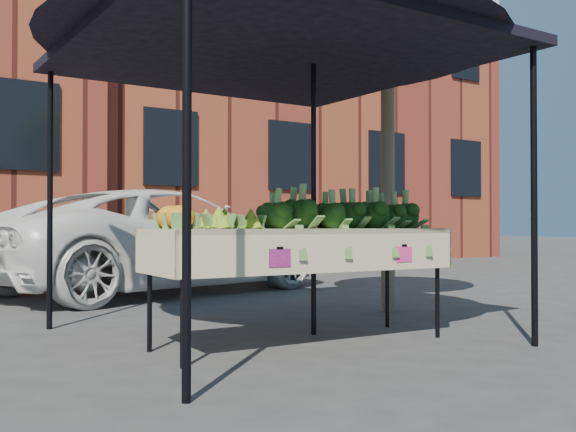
{
  "coord_description": "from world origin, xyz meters",
  "views": [
    {
      "loc": [
        -2.97,
        -4.25,
        0.92
      ],
      "look_at": [
        -0.07,
        0.15,
        1.0
      ],
      "focal_mm": 40.87,
      "sensor_mm": 36.0,
      "label": 1
    }
  ],
  "objects_px": {
    "table": "(302,286)",
    "vehicle": "(163,111)",
    "canopy": "(274,172)",
    "street_tree": "(388,111)"
  },
  "relations": [
    {
      "from": "table",
      "to": "canopy",
      "type": "height_order",
      "value": "canopy"
    },
    {
      "from": "table",
      "to": "vehicle",
      "type": "bearing_deg",
      "value": 81.24
    },
    {
      "from": "table",
      "to": "canopy",
      "type": "distance_m",
      "value": 1.0
    },
    {
      "from": "canopy",
      "to": "vehicle",
      "type": "xyz_separation_m",
      "value": [
        0.69,
        4.02,
        1.16
      ]
    },
    {
      "from": "canopy",
      "to": "vehicle",
      "type": "bearing_deg",
      "value": 80.24
    },
    {
      "from": "street_tree",
      "to": "vehicle",
      "type": "bearing_deg",
      "value": 109.97
    },
    {
      "from": "vehicle",
      "to": "street_tree",
      "type": "relative_size",
      "value": 1.17
    },
    {
      "from": "street_tree",
      "to": "table",
      "type": "bearing_deg",
      "value": -149.71
    },
    {
      "from": "table",
      "to": "vehicle",
      "type": "distance_m",
      "value": 4.94
    },
    {
      "from": "vehicle",
      "to": "street_tree",
      "type": "height_order",
      "value": "vehicle"
    }
  ]
}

